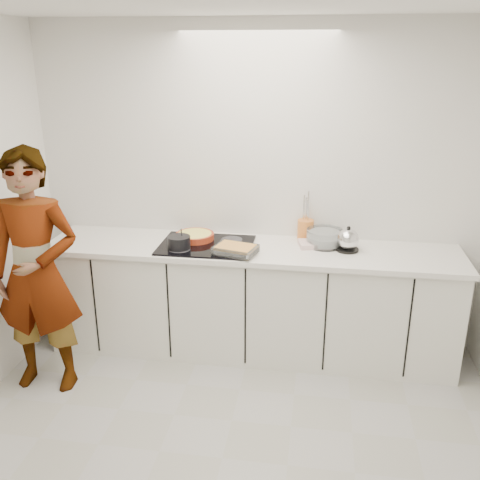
# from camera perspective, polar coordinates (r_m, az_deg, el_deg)

# --- Properties ---
(floor) EXTENTS (3.60, 3.20, 0.00)m
(floor) POSITION_cam_1_polar(r_m,az_deg,el_deg) (3.54, -1.91, -22.23)
(floor) COLOR #AAAAA8
(floor) RESTS_ON ground
(wall_back) EXTENTS (3.60, 0.00, 2.60)m
(wall_back) POSITION_cam_1_polar(r_m,az_deg,el_deg) (4.35, 1.75, 5.48)
(wall_back) COLOR silver
(wall_back) RESTS_ON ground
(base_cabinets) EXTENTS (3.20, 0.58, 0.87)m
(base_cabinets) POSITION_cam_1_polar(r_m,az_deg,el_deg) (4.35, 1.12, -6.66)
(base_cabinets) COLOR silver
(base_cabinets) RESTS_ON floor
(countertop) EXTENTS (3.24, 0.64, 0.04)m
(countertop) POSITION_cam_1_polar(r_m,az_deg,el_deg) (4.17, 1.16, -1.05)
(countertop) COLOR white
(countertop) RESTS_ON base_cabinets
(hob) EXTENTS (0.72, 0.54, 0.01)m
(hob) POSITION_cam_1_polar(r_m,az_deg,el_deg) (4.20, -3.61, -0.55)
(hob) COLOR black
(hob) RESTS_ON countertop
(tart_dish) EXTENTS (0.33, 0.33, 0.05)m
(tart_dish) POSITION_cam_1_polar(r_m,az_deg,el_deg) (4.31, -4.84, 0.44)
(tart_dish) COLOR #AB371C
(tart_dish) RESTS_ON hob
(saucepan) EXTENTS (0.20, 0.20, 0.17)m
(saucepan) POSITION_cam_1_polar(r_m,az_deg,el_deg) (4.11, -6.54, -0.25)
(saucepan) COLOR black
(saucepan) RESTS_ON hob
(baking_dish) EXTENTS (0.35, 0.29, 0.06)m
(baking_dish) POSITION_cam_1_polar(r_m,az_deg,el_deg) (4.00, -0.48, -0.98)
(baking_dish) COLOR silver
(baking_dish) RESTS_ON hob
(mixing_bowl) EXTENTS (0.30, 0.30, 0.13)m
(mixing_bowl) POSITION_cam_1_polar(r_m,az_deg,el_deg) (4.23, 9.01, 0.18)
(mixing_bowl) COLOR silver
(mixing_bowl) RESTS_ON countertop
(tea_towel) EXTENTS (0.27, 0.22, 0.04)m
(tea_towel) POSITION_cam_1_polar(r_m,az_deg,el_deg) (4.22, 7.93, -0.43)
(tea_towel) COLOR white
(tea_towel) RESTS_ON countertop
(kettle) EXTENTS (0.20, 0.20, 0.20)m
(kettle) POSITION_cam_1_polar(r_m,az_deg,el_deg) (4.15, 11.43, -0.04)
(kettle) COLOR black
(kettle) RESTS_ON countertop
(utensil_crock) EXTENTS (0.17, 0.17, 0.16)m
(utensil_crock) POSITION_cam_1_polar(r_m,az_deg,el_deg) (4.35, 7.00, 1.09)
(utensil_crock) COLOR orange
(utensil_crock) RESTS_ON countertop
(cook) EXTENTS (0.67, 0.46, 1.77)m
(cook) POSITION_cam_1_polar(r_m,az_deg,el_deg) (4.01, -20.90, -3.34)
(cook) COLOR silver
(cook) RESTS_ON floor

